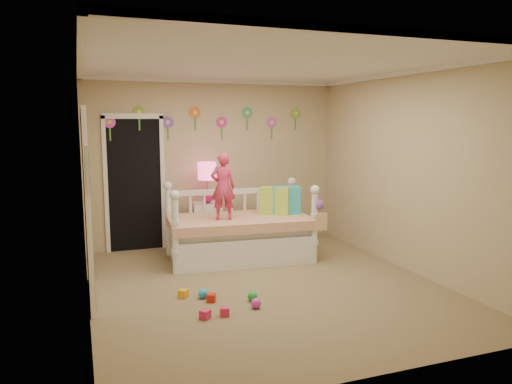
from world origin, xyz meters
name	(u,v)px	position (x,y,z in m)	size (l,w,h in m)	color
floor	(265,286)	(0.00, 0.00, 0.00)	(4.00, 4.50, 0.01)	#7F684C
ceiling	(266,63)	(0.00, 0.00, 2.60)	(4.00, 4.50, 0.01)	white
back_wall	(215,163)	(0.00, 2.25, 1.30)	(4.00, 0.01, 2.60)	tan
left_wall	(83,186)	(-2.00, 0.00, 1.30)	(0.01, 4.50, 2.60)	tan
right_wall	(409,172)	(2.00, 0.00, 1.30)	(0.01, 4.50, 2.60)	tan
crown_molding	(266,66)	(0.00, 0.00, 2.57)	(4.00, 4.50, 0.06)	white
daybed	(239,221)	(0.08, 1.23, 0.55)	(2.02, 1.09, 1.10)	white
pillow_turquoise	(286,200)	(0.79, 1.20, 0.81)	(0.41, 0.14, 0.41)	teal
pillow_lime	(275,201)	(0.62, 1.24, 0.81)	(0.42, 0.16, 0.40)	#AED641
child	(223,187)	(-0.19, 1.12, 1.07)	(0.34, 0.22, 0.92)	#D7315B
nightstand	(208,226)	(-0.20, 1.95, 0.36)	(0.43, 0.33, 0.71)	white
table_lamp	(207,176)	(-0.20, 1.95, 1.13)	(0.28, 0.28, 0.63)	#F02084
closet_doorway	(135,183)	(-1.25, 2.23, 1.03)	(0.90, 0.04, 2.07)	black
flower_decals	(209,122)	(-0.09, 2.24, 1.94)	(3.40, 0.02, 0.50)	#B2668C
mirror_closet	(88,205)	(-1.96, 0.30, 1.05)	(0.07, 1.30, 2.10)	white
wall_picture	(87,169)	(-1.97, -0.90, 1.55)	(0.05, 0.34, 0.42)	white
hanging_bag	(319,216)	(1.04, 0.65, 0.67)	(0.20, 0.16, 0.36)	beige
toy_scatter	(218,299)	(-0.69, -0.38, 0.06)	(0.80, 1.30, 0.11)	#996666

